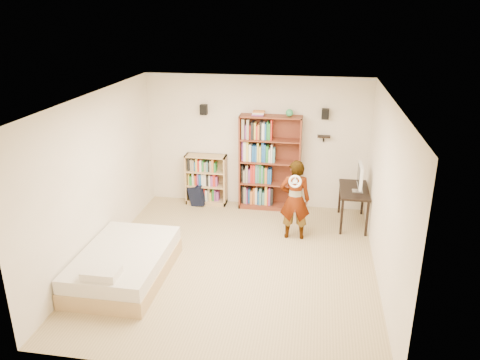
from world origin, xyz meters
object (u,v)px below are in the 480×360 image
object	(u,v)px
tall_bookshelf	(270,163)
daybed	(124,261)
low_bookshelf	(206,180)
person	(295,200)
computer_desk	(353,206)

from	to	relation	value
tall_bookshelf	daybed	world-z (taller)	tall_bookshelf
tall_bookshelf	low_bookshelf	distance (m)	1.40
tall_bookshelf	person	distance (m)	1.41
low_bookshelf	computer_desk	distance (m)	3.04
computer_desk	person	xyz separation A→B (m)	(-1.07, -0.75, 0.38)
person	daybed	bearing A→B (deg)	31.34
computer_desk	tall_bookshelf	bearing A→B (deg)	162.92
low_bookshelf	daybed	bearing A→B (deg)	-100.71
computer_desk	person	distance (m)	1.36
low_bookshelf	daybed	world-z (taller)	low_bookshelf
low_bookshelf	person	bearing A→B (deg)	-33.79
computer_desk	person	world-z (taller)	person
low_bookshelf	person	distance (m)	2.31
low_bookshelf	person	size ratio (longest dim) A/B	0.72
computer_desk	daybed	bearing A→B (deg)	-144.73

